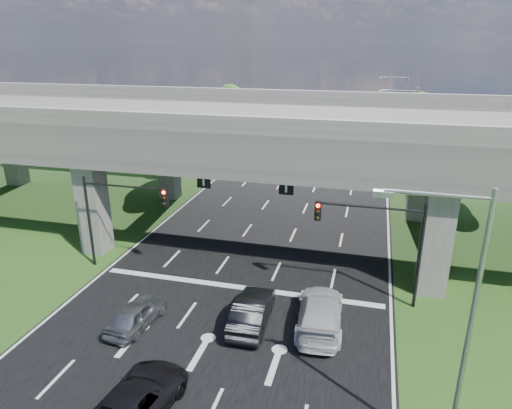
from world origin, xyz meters
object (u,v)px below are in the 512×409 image
at_px(car_trailing, 136,401).
at_px(streetlight_near, 458,315).
at_px(signal_right, 380,233).
at_px(signal_left, 118,208).
at_px(streetlight_far, 408,134).
at_px(car_dark, 252,311).
at_px(car_silver, 136,314).
at_px(streetlight_beyond, 401,110).
at_px(car_white, 320,312).

bearing_deg(car_trailing, streetlight_near, -167.25).
height_order(signal_right, signal_left, same).
distance_m(streetlight_far, car_dark, 25.81).
height_order(signal_left, streetlight_far, streetlight_far).
xyz_separation_m(signal_left, car_silver, (3.93, -5.52, -3.47)).
bearing_deg(streetlight_far, streetlight_beyond, 90.00).
distance_m(streetlight_beyond, car_silver, 44.17).
height_order(signal_right, car_silver, signal_right).
relative_size(streetlight_beyond, car_trailing, 1.93).
bearing_deg(streetlight_beyond, streetlight_far, -90.00).
bearing_deg(streetlight_far, car_trailing, -109.66).
distance_m(streetlight_beyond, car_dark, 41.07).
bearing_deg(car_silver, car_trailing, 123.36).
height_order(signal_right, streetlight_beyond, streetlight_beyond).
xyz_separation_m(car_silver, car_dark, (5.69, 1.67, 0.10)).
bearing_deg(streetlight_far, streetlight_near, -90.00).
xyz_separation_m(streetlight_far, car_trailing, (-11.07, -30.99, -5.10)).
relative_size(signal_right, streetlight_beyond, 0.60).
height_order(signal_right, car_trailing, signal_right).
relative_size(car_dark, car_trailing, 0.92).
height_order(streetlight_beyond, car_dark, streetlight_beyond).
distance_m(signal_right, streetlight_far, 20.25).
height_order(signal_left, car_trailing, signal_left).
bearing_deg(signal_left, car_white, -13.67).
height_order(streetlight_near, car_silver, streetlight_near).
bearing_deg(car_trailing, streetlight_far, -102.01).
bearing_deg(signal_right, car_white, -129.73).
bearing_deg(signal_right, streetlight_far, 83.53).
bearing_deg(streetlight_far, signal_right, -96.47).
relative_size(signal_right, car_dark, 1.26).
relative_size(signal_left, car_dark, 1.26).
xyz_separation_m(streetlight_near, streetlight_far, (0.00, 30.00, 0.00)).
bearing_deg(streetlight_near, car_trailing, -174.89).
relative_size(streetlight_far, car_trailing, 1.93).
distance_m(car_dark, car_trailing, 7.60).
relative_size(signal_left, car_trailing, 1.16).
bearing_deg(streetlight_near, car_silver, 162.47).
xyz_separation_m(signal_right, car_dark, (-6.02, -3.85, -3.37)).
bearing_deg(car_silver, car_white, -160.43).
distance_m(streetlight_near, car_silver, 15.54).
bearing_deg(car_white, streetlight_beyond, -101.30).
distance_m(signal_right, streetlight_beyond, 36.17).
distance_m(car_white, car_trailing, 9.92).
bearing_deg(car_white, streetlight_far, -106.10).
xyz_separation_m(signal_left, streetlight_far, (17.92, 20.06, 1.66)).
distance_m(streetlight_near, car_trailing, 12.23).
distance_m(streetlight_far, car_white, 24.26).
bearing_deg(signal_left, car_trailing, -57.93).
height_order(signal_left, car_silver, signal_left).
bearing_deg(car_trailing, car_dark, -103.76).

